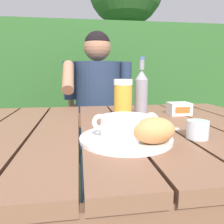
{
  "coord_description": "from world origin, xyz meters",
  "views": [
    {
      "loc": [
        -0.08,
        -0.82,
        0.94
      ],
      "look_at": [
        0.03,
        -0.09,
        0.8
      ],
      "focal_mm": 35.18,
      "sensor_mm": 36.0,
      "label": 1
    }
  ],
  "objects_px": {
    "bread_roll": "(154,130)",
    "table_knife": "(154,127)",
    "chair_near_diner": "(97,127)",
    "water_glass_small": "(197,129)",
    "butter_tub": "(179,109)",
    "soup_bowl": "(126,126)",
    "beer_glass": "(123,100)",
    "serving_plate": "(126,138)",
    "person_eating": "(98,103)",
    "beer_bottle": "(141,93)"
  },
  "relations": [
    {
      "from": "soup_bowl",
      "to": "butter_tub",
      "type": "distance_m",
      "value": 0.49
    },
    {
      "from": "table_knife",
      "to": "soup_bowl",
      "type": "bearing_deg",
      "value": -138.07
    },
    {
      "from": "person_eating",
      "to": "chair_near_diner",
      "type": "bearing_deg",
      "value": 89.17
    },
    {
      "from": "serving_plate",
      "to": "beer_bottle",
      "type": "xyz_separation_m",
      "value": [
        0.13,
        0.3,
        0.11
      ]
    },
    {
      "from": "bread_roll",
      "to": "beer_glass",
      "type": "distance_m",
      "value": 0.34
    },
    {
      "from": "butter_tub",
      "to": "water_glass_small",
      "type": "bearing_deg",
      "value": -106.96
    },
    {
      "from": "soup_bowl",
      "to": "bread_roll",
      "type": "height_order",
      "value": "same"
    },
    {
      "from": "person_eating",
      "to": "serving_plate",
      "type": "distance_m",
      "value": 0.91
    },
    {
      "from": "serving_plate",
      "to": "beer_bottle",
      "type": "height_order",
      "value": "beer_bottle"
    },
    {
      "from": "table_knife",
      "to": "chair_near_diner",
      "type": "bearing_deg",
      "value": 97.76
    },
    {
      "from": "soup_bowl",
      "to": "beer_bottle",
      "type": "height_order",
      "value": "beer_bottle"
    },
    {
      "from": "soup_bowl",
      "to": "beer_glass",
      "type": "distance_m",
      "value": 0.27
    },
    {
      "from": "person_eating",
      "to": "soup_bowl",
      "type": "bearing_deg",
      "value": -89.61
    },
    {
      "from": "beer_glass",
      "to": "butter_tub",
      "type": "height_order",
      "value": "beer_glass"
    },
    {
      "from": "beer_glass",
      "to": "serving_plate",
      "type": "bearing_deg",
      "value": -99.3
    },
    {
      "from": "water_glass_small",
      "to": "person_eating",
      "type": "bearing_deg",
      "value": 104.09
    },
    {
      "from": "chair_near_diner",
      "to": "serving_plate",
      "type": "xyz_separation_m",
      "value": [
        0.0,
        -1.11,
        0.25
      ]
    },
    {
      "from": "chair_near_diner",
      "to": "butter_tub",
      "type": "distance_m",
      "value": 0.88
    },
    {
      "from": "soup_bowl",
      "to": "beer_glass",
      "type": "bearing_deg",
      "value": 80.7
    },
    {
      "from": "person_eating",
      "to": "beer_glass",
      "type": "distance_m",
      "value": 0.66
    },
    {
      "from": "soup_bowl",
      "to": "table_knife",
      "type": "xyz_separation_m",
      "value": [
        0.13,
        0.12,
        -0.04
      ]
    },
    {
      "from": "chair_near_diner",
      "to": "serving_plate",
      "type": "distance_m",
      "value": 1.14
    },
    {
      "from": "beer_glass",
      "to": "water_glass_small",
      "type": "xyz_separation_m",
      "value": [
        0.18,
        -0.28,
        -0.06
      ]
    },
    {
      "from": "chair_near_diner",
      "to": "butter_tub",
      "type": "xyz_separation_m",
      "value": [
        0.34,
        -0.76,
        0.28
      ]
    },
    {
      "from": "chair_near_diner",
      "to": "soup_bowl",
      "type": "relative_size",
      "value": 4.77
    },
    {
      "from": "chair_near_diner",
      "to": "water_glass_small",
      "type": "relative_size",
      "value": 14.31
    },
    {
      "from": "serving_plate",
      "to": "water_glass_small",
      "type": "bearing_deg",
      "value": -3.72
    },
    {
      "from": "beer_glass",
      "to": "chair_near_diner",
      "type": "bearing_deg",
      "value": 93.1
    },
    {
      "from": "bread_roll",
      "to": "water_glass_small",
      "type": "relative_size",
      "value": 1.94
    },
    {
      "from": "butter_tub",
      "to": "table_knife",
      "type": "relative_size",
      "value": 0.72
    },
    {
      "from": "soup_bowl",
      "to": "butter_tub",
      "type": "bearing_deg",
      "value": 46.2
    },
    {
      "from": "serving_plate",
      "to": "chair_near_diner",
      "type": "bearing_deg",
      "value": 90.17
    },
    {
      "from": "serving_plate",
      "to": "water_glass_small",
      "type": "xyz_separation_m",
      "value": [
        0.23,
        -0.01,
        0.02
      ]
    },
    {
      "from": "beer_glass",
      "to": "butter_tub",
      "type": "bearing_deg",
      "value": 17.22
    },
    {
      "from": "chair_near_diner",
      "to": "soup_bowl",
      "type": "xyz_separation_m",
      "value": [
        0.0,
        -1.11,
        0.29
      ]
    },
    {
      "from": "butter_tub",
      "to": "beer_bottle",
      "type": "bearing_deg",
      "value": -165.56
    },
    {
      "from": "chair_near_diner",
      "to": "water_glass_small",
      "type": "xyz_separation_m",
      "value": [
        0.23,
        -1.13,
        0.28
      ]
    },
    {
      "from": "chair_near_diner",
      "to": "table_knife",
      "type": "height_order",
      "value": "chair_near_diner"
    },
    {
      "from": "table_knife",
      "to": "person_eating",
      "type": "bearing_deg",
      "value": 99.91
    },
    {
      "from": "chair_near_diner",
      "to": "bread_roll",
      "type": "xyz_separation_m",
      "value": [
        0.07,
        -1.19,
        0.3
      ]
    },
    {
      "from": "soup_bowl",
      "to": "bread_roll",
      "type": "bearing_deg",
      "value": -49.4
    },
    {
      "from": "serving_plate",
      "to": "butter_tub",
      "type": "relative_size",
      "value": 2.75
    },
    {
      "from": "person_eating",
      "to": "bread_roll",
      "type": "height_order",
      "value": "person_eating"
    },
    {
      "from": "bread_roll",
      "to": "beer_glass",
      "type": "bearing_deg",
      "value": 93.52
    },
    {
      "from": "chair_near_diner",
      "to": "bread_roll",
      "type": "bearing_deg",
      "value": -86.78
    },
    {
      "from": "chair_near_diner",
      "to": "butter_tub",
      "type": "bearing_deg",
      "value": -65.79
    },
    {
      "from": "bread_roll",
      "to": "table_knife",
      "type": "bearing_deg",
      "value": 70.36
    },
    {
      "from": "soup_bowl",
      "to": "butter_tub",
      "type": "height_order",
      "value": "soup_bowl"
    },
    {
      "from": "water_glass_small",
      "to": "bread_roll",
      "type": "bearing_deg",
      "value": -160.0
    },
    {
      "from": "serving_plate",
      "to": "soup_bowl",
      "type": "bearing_deg",
      "value": 104.04
    }
  ]
}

